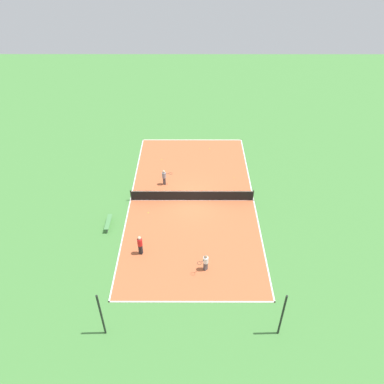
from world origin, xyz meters
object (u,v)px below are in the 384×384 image
tennis_ball_left_sideline (148,213)px  tennis_ball_right_alley (162,159)px  tennis_ball_midcourt (210,149)px  fence_post_back_left (282,315)px  player_baseline_gray (164,177)px  player_near_white (206,262)px  bench (108,222)px  player_coach_red (140,244)px  tennis_ball_near_net (235,177)px  fence_post_back_right (101,315)px  tennis_net (192,195)px

tennis_ball_left_sideline → tennis_ball_right_alley: (-0.58, -8.18, 0.00)m
tennis_ball_midcourt → fence_post_back_left: size_ratio=0.02×
player_baseline_gray → player_near_white: (-3.46, 10.07, -0.06)m
bench → player_coach_red: player_coach_red is taller
player_coach_red → tennis_ball_right_alley: player_coach_red is taller
tennis_ball_near_net → fence_post_back_left: bearing=94.1°
player_baseline_gray → bench: bearing=-131.5°
tennis_ball_near_net → player_baseline_gray: bearing=9.0°
tennis_ball_right_alley → fence_post_back_left: size_ratio=0.02×
player_coach_red → fence_post_back_right: 6.62m
tennis_ball_left_sideline → fence_post_back_right: size_ratio=0.02×
tennis_ball_midcourt → fence_post_back_right: size_ratio=0.02×
tennis_net → tennis_ball_near_net: (-3.98, -3.34, -0.49)m
player_baseline_gray → player_near_white: bearing=-76.1°
tennis_net → player_coach_red: (3.73, 6.24, 0.43)m
tennis_ball_midcourt → fence_post_back_right: bearing=71.8°
player_near_white → tennis_ball_midcourt: player_near_white is taller
fence_post_back_right → tennis_net: bearing=-112.1°
player_coach_red → tennis_ball_left_sideline: size_ratio=24.68×
bench → fence_post_back_left: bearing=51.4°
tennis_net → player_baseline_gray: (2.51, -2.31, 0.33)m
tennis_net → tennis_ball_right_alley: size_ratio=155.48×
tennis_ball_right_alley → fence_post_back_right: 19.31m
player_near_white → tennis_ball_near_net: 11.53m
player_near_white → fence_post_back_left: bearing=89.4°
tennis_ball_near_net → player_near_white: bearing=74.7°
player_near_white → tennis_ball_right_alley: 14.80m
player_coach_red → tennis_ball_left_sideline: bearing=-68.2°
tennis_ball_right_alley → tennis_net: bearing=115.3°
tennis_ball_left_sideline → tennis_net: bearing=-154.7°
tennis_ball_midcourt → tennis_ball_left_sideline: (5.48, 10.25, 0.00)m
player_coach_red → tennis_ball_near_net: size_ratio=24.68×
player_near_white → tennis_ball_midcourt: size_ratio=20.81×
tennis_ball_midcourt → tennis_net: bearing=77.8°
player_coach_red → tennis_ball_near_net: (-7.71, -9.57, -0.92)m
bench → tennis_ball_near_net: bearing=121.9°
tennis_net → fence_post_back_right: size_ratio=2.97×
player_coach_red → tennis_net: bearing=-97.9°
player_near_white → fence_post_back_right: (6.09, 4.89, 0.96)m
player_coach_red → tennis_ball_midcourt: bearing=-87.7°
tennis_ball_right_alley → fence_post_back_left: fence_post_back_left is taller
tennis_net → tennis_ball_left_sideline: tennis_net is taller
player_baseline_gray → tennis_ball_midcourt: 7.64m
tennis_ball_midcourt → player_coach_red: bearing=69.3°
tennis_ball_near_net → fence_post_back_right: size_ratio=0.02×
player_baseline_gray → fence_post_back_right: size_ratio=0.43×
player_baseline_gray → fence_post_back_right: 15.22m
tennis_ball_midcourt → bench: bearing=54.3°
tennis_ball_midcourt → fence_post_back_left: (-3.30, 21.19, 1.72)m
tennis_ball_midcourt → tennis_ball_right_alley: bearing=22.9°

